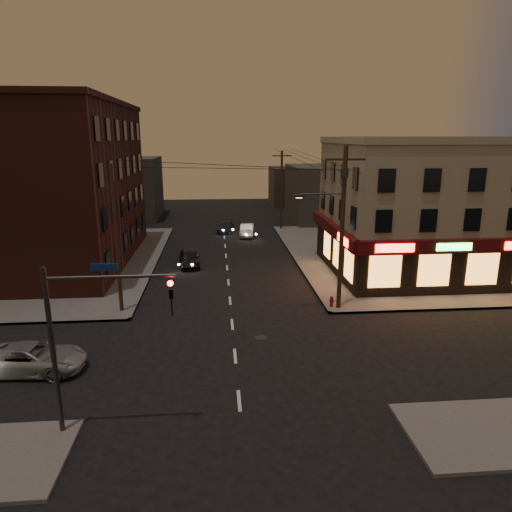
{
  "coord_description": "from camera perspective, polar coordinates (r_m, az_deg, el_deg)",
  "views": [
    {
      "loc": [
        -0.75,
        -20.8,
        10.61
      ],
      "look_at": [
        1.7,
        7.47,
        3.2
      ],
      "focal_mm": 32.0,
      "sensor_mm": 36.0,
      "label": 1
    }
  ],
  "objects": [
    {
      "name": "bg_building_ne_a",
      "position": [
        61.04,
        9.15,
        7.76
      ],
      "size": [
        10.0,
        12.0,
        7.0
      ],
      "primitive_type": "cube",
      "color": "#3F3D3A",
      "rests_on": "ground"
    },
    {
      "name": "pizza_building",
      "position": [
        38.44,
        20.93,
        5.8
      ],
      "size": [
        15.85,
        12.85,
        10.5
      ],
      "color": "tan",
      "rests_on": "sidewalk_ne"
    },
    {
      "name": "utility_pole_main",
      "position": [
        28.05,
        10.53,
        4.43
      ],
      "size": [
        4.2,
        0.44,
        10.0
      ],
      "color": "#382619",
      "rests_on": "sidewalk_ne"
    },
    {
      "name": "sedan_mid",
      "position": [
        50.29,
        -1.1,
        3.25
      ],
      "size": [
        1.96,
        4.31,
        1.37
      ],
      "primitive_type": "imported",
      "rotation": [
        0.0,
        0.0,
        -0.12
      ],
      "color": "gray",
      "rests_on": "ground"
    },
    {
      "name": "suv_cross",
      "position": [
        24.02,
        -26.22,
        -11.4
      ],
      "size": [
        5.01,
        2.6,
        1.35
      ],
      "primitive_type": "imported",
      "rotation": [
        0.0,
        0.0,
        1.5
      ],
      "color": "#919599",
      "rests_on": "ground"
    },
    {
      "name": "utility_pole_far",
      "position": [
        53.67,
        3.2,
        8.23
      ],
      "size": [
        0.26,
        0.26,
        9.0
      ],
      "primitive_type": "cylinder",
      "color": "#382619",
      "rests_on": "sidewalk_ne"
    },
    {
      "name": "fire_hydrant",
      "position": [
        29.51,
        9.42,
        -5.54
      ],
      "size": [
        0.32,
        0.32,
        0.7
      ],
      "rotation": [
        0.0,
        0.0,
        -0.26
      ],
      "color": "maroon",
      "rests_on": "sidewalk_ne"
    },
    {
      "name": "utility_pole_west",
      "position": [
        28.59,
        -17.06,
        1.95
      ],
      "size": [
        0.24,
        0.24,
        9.0
      ],
      "primitive_type": "cylinder",
      "color": "#382619",
      "rests_on": "sidewalk_nw"
    },
    {
      "name": "ground",
      "position": [
        23.36,
        -2.63,
        -12.39
      ],
      "size": [
        120.0,
        120.0,
        0.0
      ],
      "primitive_type": "plane",
      "color": "black",
      "rests_on": "ground"
    },
    {
      "name": "sedan_near",
      "position": [
        39.07,
        -8.34,
        -0.22
      ],
      "size": [
        2.06,
        4.24,
        1.39
      ],
      "primitive_type": "imported",
      "rotation": [
        0.0,
        0.0,
        0.1
      ],
      "color": "black",
      "rests_on": "ground"
    },
    {
      "name": "traffic_signal",
      "position": [
        17.2,
        -21.05,
        -8.43
      ],
      "size": [
        4.49,
        0.32,
        6.47
      ],
      "color": "#333538",
      "rests_on": "ground"
    },
    {
      "name": "brick_apartment",
      "position": [
        42.3,
        -24.15,
        8.0
      ],
      "size": [
        12.0,
        20.0,
        13.0
      ],
      "primitive_type": "cube",
      "color": "#461F16",
      "rests_on": "sidewalk_nw"
    },
    {
      "name": "bg_building_nw",
      "position": [
        64.33,
        -16.07,
        8.17
      ],
      "size": [
        9.0,
        10.0,
        8.0
      ],
      "primitive_type": "cube",
      "color": "#3F3D3A",
      "rests_on": "ground"
    },
    {
      "name": "sedan_far",
      "position": [
        52.67,
        -3.82,
        3.63
      ],
      "size": [
        2.12,
        4.24,
        1.18
      ],
      "primitive_type": "imported",
      "rotation": [
        0.0,
        0.0,
        -0.12
      ],
      "color": "#1C2338",
      "rests_on": "ground"
    },
    {
      "name": "sidewalk_nw",
      "position": [
        44.64,
        -27.51,
        -0.71
      ],
      "size": [
        24.0,
        28.0,
        0.15
      ],
      "primitive_type": "cube",
      "color": "#514F4C",
      "rests_on": "ground"
    },
    {
      "name": "sidewalk_ne",
      "position": [
        45.24,
        19.69,
        0.3
      ],
      "size": [
        24.0,
        28.0,
        0.15
      ],
      "primitive_type": "cube",
      "color": "#514F4C",
      "rests_on": "ground"
    },
    {
      "name": "bg_building_ne_b",
      "position": [
        74.3,
        5.01,
        8.7
      ],
      "size": [
        8.0,
        8.0,
        6.0
      ],
      "primitive_type": "cube",
      "color": "#3F3D3A",
      "rests_on": "ground"
    }
  ]
}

